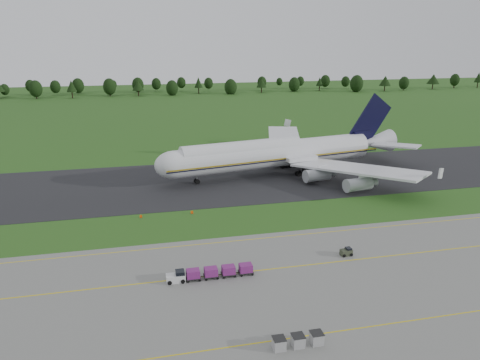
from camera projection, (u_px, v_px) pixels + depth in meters
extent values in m
plane|color=#244F17|center=(218.00, 222.00, 95.13)|extent=(600.00, 600.00, 0.00)
cube|color=slate|center=(264.00, 314.00, 63.44)|extent=(300.00, 52.00, 0.06)
cube|color=black|center=(199.00, 182.00, 121.22)|extent=(300.00, 40.00, 0.08)
cube|color=#D2BB0C|center=(243.00, 272.00, 74.61)|extent=(300.00, 0.25, 0.01)
cube|color=#D2BB0C|center=(277.00, 340.00, 57.84)|extent=(300.00, 0.20, 0.01)
cube|color=#D2BB0C|center=(228.00, 242.00, 85.80)|extent=(120.00, 0.20, 0.01)
cylinder|color=black|center=(36.00, 95.00, 286.81)|extent=(0.70, 0.70, 3.92)
sphere|color=#1A3111|center=(36.00, 89.00, 285.63)|extent=(7.92, 7.92, 7.92)
cylinder|color=black|center=(72.00, 95.00, 289.05)|extent=(0.70, 0.70, 3.89)
cone|color=#1A3111|center=(71.00, 86.00, 287.47)|extent=(6.31, 6.31, 6.91)
cylinder|color=black|center=(110.00, 93.00, 298.98)|extent=(0.70, 0.70, 3.92)
sphere|color=#1A3111|center=(110.00, 87.00, 297.80)|extent=(8.09, 8.09, 8.09)
cylinder|color=black|center=(138.00, 93.00, 300.37)|extent=(0.70, 0.70, 3.49)
cone|color=#1A3111|center=(138.00, 85.00, 298.96)|extent=(7.59, 7.59, 6.21)
cylinder|color=black|center=(172.00, 93.00, 303.63)|extent=(0.70, 0.70, 3.03)
sphere|color=#1A3111|center=(172.00, 88.00, 302.72)|extent=(7.78, 7.78, 7.78)
cylinder|color=black|center=(199.00, 91.00, 312.76)|extent=(0.70, 0.70, 3.90)
cone|color=#1A3111|center=(198.00, 82.00, 311.17)|extent=(5.44, 5.44, 6.94)
cylinder|color=black|center=(231.00, 92.00, 310.59)|extent=(0.70, 0.70, 2.95)
sphere|color=#1A3111|center=(231.00, 87.00, 309.70)|extent=(8.27, 8.27, 8.27)
cylinder|color=black|center=(261.00, 90.00, 317.85)|extent=(0.70, 0.70, 3.61)
cone|color=#1A3111|center=(262.00, 82.00, 316.39)|extent=(6.92, 6.92, 6.43)
cylinder|color=black|center=(294.00, 89.00, 324.76)|extent=(0.70, 0.70, 3.17)
sphere|color=#1A3111|center=(294.00, 84.00, 323.81)|extent=(7.70, 7.70, 7.70)
cylinder|color=black|center=(319.00, 88.00, 329.66)|extent=(0.70, 0.70, 3.35)
cone|color=#1A3111|center=(320.00, 82.00, 328.30)|extent=(5.07, 5.07, 5.96)
cylinder|color=black|center=(356.00, 89.00, 322.70)|extent=(0.70, 0.70, 3.68)
sphere|color=#1A3111|center=(357.00, 84.00, 321.60)|extent=(9.00, 9.00, 9.00)
cylinder|color=black|center=(385.00, 88.00, 326.39)|extent=(0.70, 0.70, 3.82)
cone|color=#1A3111|center=(385.00, 81.00, 324.84)|extent=(7.98, 7.98, 6.79)
cylinder|color=black|center=(404.00, 88.00, 332.78)|extent=(0.70, 0.70, 3.35)
sphere|color=#1A3111|center=(404.00, 83.00, 331.77)|extent=(6.96, 6.96, 6.96)
cylinder|color=black|center=(433.00, 86.00, 339.48)|extent=(0.70, 0.70, 3.83)
cone|color=#1A3111|center=(433.00, 79.00, 337.92)|extent=(8.93, 8.93, 6.81)
cylinder|color=black|center=(454.00, 85.00, 345.89)|extent=(0.70, 0.70, 3.99)
sphere|color=#1A3111|center=(455.00, 80.00, 344.69)|extent=(6.81, 6.81, 6.81)
cylinder|color=black|center=(477.00, 85.00, 348.10)|extent=(0.70, 0.70, 4.10)
cone|color=#1A3111|center=(479.00, 77.00, 346.43)|extent=(5.73, 5.73, 7.29)
cylinder|color=silver|center=(275.00, 154.00, 126.88)|extent=(56.94, 17.12, 7.03)
cylinder|color=silver|center=(242.00, 151.00, 122.69)|extent=(33.63, 11.38, 5.48)
sphere|color=silver|center=(174.00, 165.00, 116.14)|extent=(7.03, 7.03, 7.03)
cone|color=silver|center=(375.00, 142.00, 139.52)|extent=(11.76, 8.50, 6.68)
cube|color=gold|center=(281.00, 159.00, 123.95)|extent=(61.45, 11.32, 0.34)
cube|color=silver|center=(357.00, 169.00, 115.76)|extent=(27.54, 32.50, 0.54)
cube|color=silver|center=(285.00, 140.00, 148.49)|extent=(18.33, 34.58, 0.54)
cylinder|color=gray|center=(317.00, 175.00, 119.26)|extent=(7.28, 4.30, 3.12)
cylinder|color=gray|center=(358.00, 184.00, 111.62)|extent=(7.28, 4.30, 3.12)
cylinder|color=gray|center=(273.00, 154.00, 140.85)|extent=(7.28, 4.30, 3.12)
cylinder|color=gray|center=(271.00, 145.00, 152.06)|extent=(7.28, 4.30, 3.12)
cube|color=black|center=(370.00, 120.00, 136.69)|extent=(14.10, 3.09, 15.67)
cube|color=silver|center=(396.00, 145.00, 133.57)|extent=(12.52, 12.99, 0.44)
cube|color=silver|center=(364.00, 136.00, 146.42)|extent=(9.66, 13.77, 0.44)
cylinder|color=slate|center=(197.00, 180.00, 119.70)|extent=(0.35, 0.35, 2.15)
cylinder|color=black|center=(197.00, 181.00, 119.83)|extent=(1.41, 1.09, 1.27)
cylinder|color=slate|center=(301.00, 172.00, 126.59)|extent=(0.35, 0.35, 2.15)
cylinder|color=black|center=(301.00, 173.00, 126.72)|extent=(1.41, 1.09, 1.27)
cylinder|color=slate|center=(286.00, 164.00, 134.30)|extent=(0.35, 0.35, 2.15)
cylinder|color=black|center=(286.00, 166.00, 134.43)|extent=(1.41, 1.09, 1.27)
cube|color=silver|center=(176.00, 278.00, 71.53)|extent=(2.90, 1.56, 1.23)
cylinder|color=black|center=(170.00, 283.00, 70.67)|extent=(0.67, 0.25, 0.67)
cube|color=black|center=(193.00, 277.00, 72.17)|extent=(2.23, 1.67, 0.13)
cube|color=#671D61|center=(193.00, 274.00, 71.98)|extent=(2.01, 1.56, 1.23)
cylinder|color=black|center=(188.00, 282.00, 71.31)|extent=(0.38, 0.17, 0.38)
cube|color=black|center=(211.00, 275.00, 72.77)|extent=(2.23, 1.67, 0.13)
cube|color=#671D61|center=(211.00, 272.00, 72.58)|extent=(2.01, 1.56, 1.23)
cylinder|color=black|center=(206.00, 280.00, 71.91)|extent=(0.38, 0.17, 0.38)
cube|color=black|center=(228.00, 273.00, 73.37)|extent=(2.23, 1.67, 0.13)
cube|color=#671D61|center=(228.00, 270.00, 73.18)|extent=(2.01, 1.56, 1.23)
cylinder|color=black|center=(224.00, 278.00, 72.51)|extent=(0.38, 0.17, 0.38)
cube|color=black|center=(246.00, 272.00, 73.97)|extent=(2.23, 1.67, 0.13)
cube|color=#671D61|center=(246.00, 268.00, 73.78)|extent=(2.01, 1.56, 1.23)
cylinder|color=black|center=(241.00, 276.00, 73.11)|extent=(0.38, 0.17, 0.38)
cylinder|color=black|center=(176.00, 280.00, 71.61)|extent=(0.67, 0.25, 0.67)
cube|color=#333A28|center=(346.00, 252.00, 80.25)|extent=(2.02, 1.29, 1.07)
cylinder|color=black|center=(344.00, 256.00, 79.63)|extent=(0.55, 0.20, 0.55)
cylinder|color=black|center=(348.00, 252.00, 81.02)|extent=(0.55, 0.20, 0.55)
cube|color=#999999|center=(279.00, 344.00, 56.00)|extent=(1.45, 1.45, 1.45)
cube|color=black|center=(279.00, 338.00, 55.78)|extent=(1.54, 1.54, 0.07)
cube|color=#999999|center=(298.00, 341.00, 56.52)|extent=(1.45, 1.45, 1.45)
cube|color=black|center=(298.00, 336.00, 56.29)|extent=(1.54, 1.54, 0.07)
cube|color=#999999|center=(317.00, 338.00, 57.03)|extent=(1.45, 1.45, 1.45)
cube|color=black|center=(317.00, 333.00, 56.81)|extent=(1.54, 1.54, 0.07)
cube|color=#FF4908|center=(141.00, 216.00, 97.18)|extent=(0.50, 0.12, 0.60)
cube|color=black|center=(141.00, 218.00, 97.26)|extent=(0.30, 0.30, 0.04)
cube|color=#FF4908|center=(192.00, 212.00, 99.48)|extent=(0.50, 0.12, 0.60)
cube|color=black|center=(192.00, 214.00, 99.56)|extent=(0.30, 0.30, 0.04)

